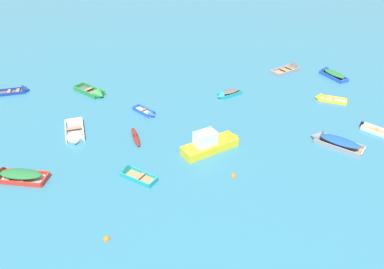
{
  "coord_description": "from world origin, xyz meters",
  "views": [
    {
      "loc": [
        -3.81,
        -6.28,
        17.29
      ],
      "look_at": [
        0.0,
        20.6,
        0.15
      ],
      "focal_mm": 33.22,
      "sensor_mm": 36.0,
      "label": 1
    }
  ],
  "objects_px": {
    "rowboat_blue_far_right": "(148,113)",
    "rowboat_green_outer_left": "(95,93)",
    "rowboat_deep_blue_near_left": "(20,91)",
    "motor_launch_yellow_back_row_center": "(213,143)",
    "rowboat_turquoise_near_camera": "(130,173)",
    "rowboat_blue_midfield_right": "(330,73)",
    "rowboat_yellow_cluster_outer": "(323,98)",
    "kayak_maroon_back_row_right": "(136,137)",
    "rowboat_white_midfield_left": "(75,137)",
    "mooring_buoy_between_boats_left": "(233,176)",
    "mooring_buoy_near_foreground": "(107,239)",
    "rowboat_turquoise_cluster_inner": "(226,94)",
    "rowboat_grey_near_right": "(292,68)",
    "rowboat_red_far_left": "(12,175)",
    "rowboat_grey_center": "(330,140)"
  },
  "relations": [
    {
      "from": "rowboat_blue_midfield_right",
      "to": "mooring_buoy_near_foreground",
      "type": "relative_size",
      "value": 10.09
    },
    {
      "from": "rowboat_yellow_cluster_outer",
      "to": "rowboat_white_midfield_left",
      "type": "bearing_deg",
      "value": -170.43
    },
    {
      "from": "rowboat_green_outer_left",
      "to": "rowboat_grey_near_right",
      "type": "bearing_deg",
      "value": 9.52
    },
    {
      "from": "rowboat_green_outer_left",
      "to": "rowboat_blue_midfield_right",
      "type": "height_order",
      "value": "rowboat_green_outer_left"
    },
    {
      "from": "rowboat_deep_blue_near_left",
      "to": "mooring_buoy_between_boats_left",
      "type": "height_order",
      "value": "rowboat_deep_blue_near_left"
    },
    {
      "from": "rowboat_green_outer_left",
      "to": "rowboat_white_midfield_left",
      "type": "relative_size",
      "value": 0.92
    },
    {
      "from": "rowboat_turquoise_cluster_inner",
      "to": "rowboat_green_outer_left",
      "type": "bearing_deg",
      "value": 171.04
    },
    {
      "from": "rowboat_turquoise_cluster_inner",
      "to": "rowboat_white_midfield_left",
      "type": "distance_m",
      "value": 16.63
    },
    {
      "from": "rowboat_blue_far_right",
      "to": "rowboat_turquoise_near_camera",
      "type": "bearing_deg",
      "value": -100.34
    },
    {
      "from": "motor_launch_yellow_back_row_center",
      "to": "mooring_buoy_between_boats_left",
      "type": "xyz_separation_m",
      "value": [
        0.84,
        -3.88,
        -0.62
      ]
    },
    {
      "from": "rowboat_red_far_left",
      "to": "mooring_buoy_near_foreground",
      "type": "relative_size",
      "value": 10.76
    },
    {
      "from": "rowboat_red_far_left",
      "to": "rowboat_blue_midfield_right",
      "type": "xyz_separation_m",
      "value": [
        33.17,
        15.56,
        -0.02
      ]
    },
    {
      "from": "mooring_buoy_between_boats_left",
      "to": "mooring_buoy_near_foreground",
      "type": "xyz_separation_m",
      "value": [
        -9.29,
        -4.93,
        0.0
      ]
    },
    {
      "from": "rowboat_red_far_left",
      "to": "rowboat_grey_near_right",
      "type": "bearing_deg",
      "value": 31.6
    },
    {
      "from": "rowboat_turquoise_near_camera",
      "to": "motor_launch_yellow_back_row_center",
      "type": "xyz_separation_m",
      "value": [
        6.99,
        2.62,
        0.45
      ]
    },
    {
      "from": "rowboat_blue_far_right",
      "to": "mooring_buoy_near_foreground",
      "type": "height_order",
      "value": "rowboat_blue_far_right"
    },
    {
      "from": "rowboat_grey_near_right",
      "to": "rowboat_red_far_left",
      "type": "bearing_deg",
      "value": -148.4
    },
    {
      "from": "motor_launch_yellow_back_row_center",
      "to": "rowboat_white_midfield_left",
      "type": "xyz_separation_m",
      "value": [
        -11.91,
        3.29,
        -0.43
      ]
    },
    {
      "from": "rowboat_turquoise_cluster_inner",
      "to": "mooring_buoy_near_foreground",
      "type": "relative_size",
      "value": 7.46
    },
    {
      "from": "rowboat_turquoise_near_camera",
      "to": "rowboat_green_outer_left",
      "type": "xyz_separation_m",
      "value": [
        -3.92,
        14.69,
        0.06
      ]
    },
    {
      "from": "kayak_maroon_back_row_right",
      "to": "rowboat_blue_midfield_right",
      "type": "height_order",
      "value": "rowboat_blue_midfield_right"
    },
    {
      "from": "rowboat_deep_blue_near_left",
      "to": "rowboat_grey_near_right",
      "type": "relative_size",
      "value": 0.86
    },
    {
      "from": "motor_launch_yellow_back_row_center",
      "to": "rowboat_turquoise_cluster_inner",
      "type": "bearing_deg",
      "value": 70.94
    },
    {
      "from": "rowboat_blue_far_right",
      "to": "rowboat_turquoise_near_camera",
      "type": "distance_m",
      "value": 9.59
    },
    {
      "from": "rowboat_white_midfield_left",
      "to": "rowboat_red_far_left",
      "type": "bearing_deg",
      "value": -127.45
    },
    {
      "from": "rowboat_blue_far_right",
      "to": "rowboat_green_outer_left",
      "type": "xyz_separation_m",
      "value": [
        -5.64,
        5.26,
        0.07
      ]
    },
    {
      "from": "kayak_maroon_back_row_right",
      "to": "motor_launch_yellow_back_row_center",
      "type": "distance_m",
      "value": 7.09
    },
    {
      "from": "rowboat_grey_near_right",
      "to": "rowboat_turquoise_cluster_inner",
      "type": "bearing_deg",
      "value": -147.68
    },
    {
      "from": "motor_launch_yellow_back_row_center",
      "to": "rowboat_blue_midfield_right",
      "type": "relative_size",
      "value": 1.33
    },
    {
      "from": "rowboat_turquoise_cluster_inner",
      "to": "rowboat_deep_blue_near_left",
      "type": "bearing_deg",
      "value": 169.27
    },
    {
      "from": "mooring_buoy_between_boats_left",
      "to": "rowboat_red_far_left",
      "type": "bearing_deg",
      "value": 173.03
    },
    {
      "from": "kayak_maroon_back_row_right",
      "to": "rowboat_turquoise_cluster_inner",
      "type": "height_order",
      "value": "rowboat_turquoise_cluster_inner"
    },
    {
      "from": "rowboat_blue_far_right",
      "to": "rowboat_green_outer_left",
      "type": "height_order",
      "value": "rowboat_green_outer_left"
    },
    {
      "from": "rowboat_red_far_left",
      "to": "motor_launch_yellow_back_row_center",
      "type": "distance_m",
      "value": 15.95
    },
    {
      "from": "rowboat_blue_midfield_right",
      "to": "mooring_buoy_near_foreground",
      "type": "distance_m",
      "value": 34.23
    },
    {
      "from": "rowboat_green_outer_left",
      "to": "kayak_maroon_back_row_right",
      "type": "xyz_separation_m",
      "value": [
        4.35,
        -9.42,
        -0.08
      ]
    },
    {
      "from": "kayak_maroon_back_row_right",
      "to": "mooring_buoy_between_boats_left",
      "type": "distance_m",
      "value": 9.87
    },
    {
      "from": "mooring_buoy_between_boats_left",
      "to": "mooring_buoy_near_foreground",
      "type": "bearing_deg",
      "value": -152.05
    },
    {
      "from": "rowboat_deep_blue_near_left",
      "to": "motor_launch_yellow_back_row_center",
      "type": "relative_size",
      "value": 0.69
    },
    {
      "from": "rowboat_turquoise_near_camera",
      "to": "rowboat_turquoise_cluster_inner",
      "type": "height_order",
      "value": "rowboat_turquoise_near_camera"
    },
    {
      "from": "rowboat_turquoise_near_camera",
      "to": "rowboat_green_outer_left",
      "type": "bearing_deg",
      "value": 104.94
    },
    {
      "from": "rowboat_grey_near_right",
      "to": "mooring_buoy_between_boats_left",
      "type": "xyz_separation_m",
      "value": [
        -12.56,
        -20.02,
        -0.21
      ]
    },
    {
      "from": "rowboat_deep_blue_near_left",
      "to": "rowboat_turquoise_cluster_inner",
      "type": "bearing_deg",
      "value": -10.73
    },
    {
      "from": "kayak_maroon_back_row_right",
      "to": "motor_launch_yellow_back_row_center",
      "type": "relative_size",
      "value": 0.58
    },
    {
      "from": "rowboat_green_outer_left",
      "to": "rowboat_turquoise_cluster_inner",
      "type": "bearing_deg",
      "value": -8.96
    },
    {
      "from": "rowboat_yellow_cluster_outer",
      "to": "rowboat_grey_center",
      "type": "distance_m",
      "value": 8.87
    },
    {
      "from": "rowboat_green_outer_left",
      "to": "rowboat_yellow_cluster_outer",
      "type": "bearing_deg",
      "value": -10.4
    },
    {
      "from": "rowboat_turquoise_near_camera",
      "to": "kayak_maroon_back_row_right",
      "type": "distance_m",
      "value": 5.28
    },
    {
      "from": "rowboat_green_outer_left",
      "to": "mooring_buoy_near_foreground",
      "type": "distance_m",
      "value": 21.02
    },
    {
      "from": "rowboat_deep_blue_near_left",
      "to": "motor_launch_yellow_back_row_center",
      "type": "bearing_deg",
      "value": -36.11
    }
  ]
}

